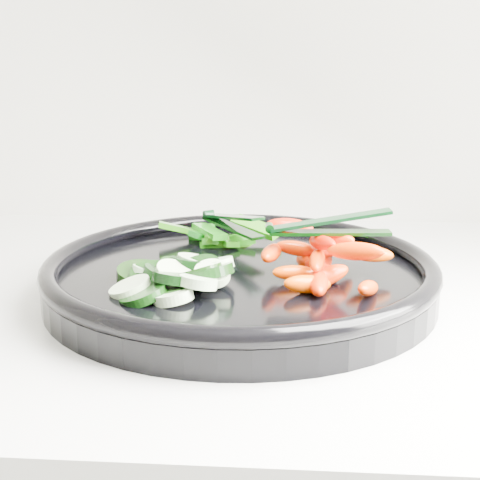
{
  "coord_description": "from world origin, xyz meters",
  "views": [
    {
      "loc": [
        0.19,
        1.07,
        1.15
      ],
      "look_at": [
        0.14,
        1.67,
        0.99
      ],
      "focal_mm": 50.0,
      "sensor_mm": 36.0,
      "label": 1
    }
  ],
  "objects": [
    {
      "name": "tong_pepper",
      "position": [
        0.13,
        1.77,
        0.98
      ],
      "size": [
        0.08,
        0.1,
        0.02
      ],
      "color": "black",
      "rests_on": "pepper_pile"
    },
    {
      "name": "cucumber_pile",
      "position": [
        0.09,
        1.63,
        0.96
      ],
      "size": [
        0.13,
        0.12,
        0.04
      ],
      "color": "black",
      "rests_on": "veggie_tray"
    },
    {
      "name": "veggie_tray",
      "position": [
        0.14,
        1.67,
        0.95
      ],
      "size": [
        0.46,
        0.46,
        0.04
      ],
      "color": "black",
      "rests_on": "counter"
    },
    {
      "name": "tong_carrot",
      "position": [
        0.22,
        1.66,
        1.0
      ],
      "size": [
        0.11,
        0.02,
        0.02
      ],
      "color": "black",
      "rests_on": "carrot_pile"
    },
    {
      "name": "pepper_pile",
      "position": [
        0.11,
        1.78,
        0.96
      ],
      "size": [
        0.14,
        0.09,
        0.03
      ],
      "color": "#16700A",
      "rests_on": "veggie_tray"
    },
    {
      "name": "carrot_pile",
      "position": [
        0.22,
        1.65,
        0.97
      ],
      "size": [
        0.13,
        0.13,
        0.05
      ],
      "color": "#FC2400",
      "rests_on": "veggie_tray"
    }
  ]
}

